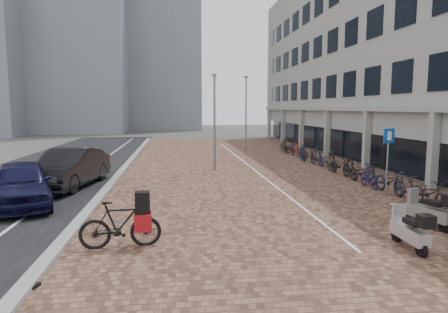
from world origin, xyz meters
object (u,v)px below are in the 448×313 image
at_px(parking_sign, 388,151).
at_px(scooter_front, 429,210).
at_px(car_dark, 70,168).
at_px(hero_bike, 120,224).
at_px(car_navy, 21,184).
at_px(scooter_back, 410,229).

bearing_deg(parking_sign, scooter_front, -122.67).
bearing_deg(scooter_front, car_dark, 129.66).
distance_m(car_dark, hero_bike, 8.81).
xyz_separation_m(car_navy, scooter_front, (12.74, -4.24, -0.25)).
relative_size(car_dark, scooter_back, 3.40).
bearing_deg(parking_sign, car_navy, 158.99).
bearing_deg(scooter_front, parking_sign, 59.18).
bearing_deg(scooter_back, car_dark, 139.62).
bearing_deg(car_dark, scooter_back, -30.58).
relative_size(scooter_back, parking_sign, 0.57).
bearing_deg(car_dark, scooter_front, -21.36).
height_order(scooter_front, scooter_back, scooter_front).
height_order(hero_bike, scooter_back, hero_bike).
height_order(scooter_back, parking_sign, parking_sign).
xyz_separation_m(scooter_back, parking_sign, (2.49, 5.56, 1.31)).
xyz_separation_m(car_navy, car_dark, (0.82, 3.33, 0.05)).
bearing_deg(parking_sign, hero_bike, -174.27).
height_order(car_navy, car_dark, car_dark).
distance_m(car_navy, scooter_front, 13.43).
xyz_separation_m(scooter_front, scooter_back, (-1.59, -1.61, -0.03)).
bearing_deg(car_navy, car_dark, 57.24).
height_order(hero_bike, parking_sign, parking_sign).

